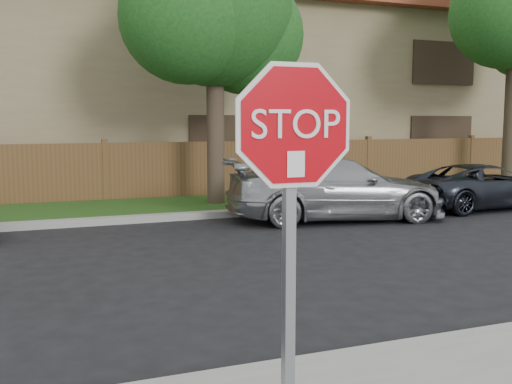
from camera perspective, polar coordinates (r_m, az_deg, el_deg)
name	(u,v)px	position (r m, az deg, el deg)	size (l,w,h in m)	color
ground	(280,369)	(5.50, 2.29, -16.51)	(90.00, 90.00, 0.00)	black
far_curb	(127,220)	(13.10, -12.22, -2.58)	(70.00, 0.30, 0.15)	gray
grass_strip	(115,210)	(14.72, -13.26, -1.65)	(70.00, 3.00, 0.12)	#1E4714
fence	(105,173)	(16.21, -14.15, 1.72)	(70.00, 0.12, 1.60)	brown
apartment_building	(81,81)	(21.76, -16.29, 10.10)	(35.20, 9.20, 7.20)	#857752
tree_mid	(217,8)	(15.15, -3.75, 17.05)	(4.80, 3.90, 7.35)	#382B21
stop_sign	(293,181)	(3.48, 3.50, 1.06)	(1.01, 0.13, 2.55)	gray
sedan_right	(336,188)	(13.28, 7.62, 0.36)	(1.97, 4.83, 1.40)	#A4A6AB
sedan_far_right	(484,186)	(15.98, 20.87, 0.53)	(1.84, 4.00, 1.11)	#292E37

